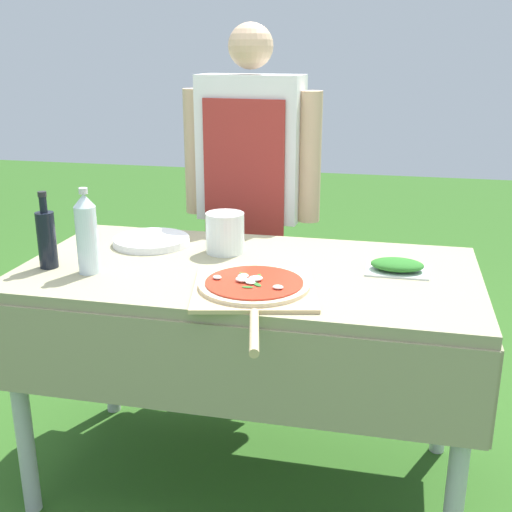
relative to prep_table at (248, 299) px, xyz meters
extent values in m
plane|color=#2D5B1E|center=(0.00, 0.00, -0.69)|extent=(12.00, 12.00, 0.00)
cube|color=gray|center=(0.00, 0.00, 0.09)|extent=(1.45, 0.75, 0.04)
cube|color=gray|center=(0.00, -0.38, -0.07)|extent=(1.45, 0.01, 0.28)
cube|color=gray|center=(0.00, 0.38, -0.07)|extent=(1.45, 0.01, 0.28)
cube|color=gray|center=(-0.73, 0.00, -0.07)|extent=(0.01, 0.75, 0.28)
cube|color=gray|center=(0.73, 0.00, -0.07)|extent=(0.01, 0.75, 0.28)
cylinder|color=#B7B7BC|center=(-0.66, -0.32, -0.31)|extent=(0.06, 0.06, 0.76)
cylinder|color=#B7B7BC|center=(0.66, -0.32, -0.31)|extent=(0.06, 0.06, 0.76)
cylinder|color=#B7B7BC|center=(-0.66, 0.32, -0.31)|extent=(0.06, 0.06, 0.76)
cylinder|color=#B7B7BC|center=(0.66, 0.32, -0.31)|extent=(0.06, 0.06, 0.76)
cylinder|color=#70604C|center=(-0.07, 0.68, -0.30)|extent=(0.11, 0.11, 0.78)
cylinder|color=#70604C|center=(-0.22, 0.69, -0.30)|extent=(0.11, 0.11, 0.78)
cube|color=silver|center=(-0.15, 0.68, 0.39)|extent=(0.44, 0.21, 0.59)
cube|color=#9E2D28|center=(-0.16, 0.58, 0.17)|extent=(0.34, 0.04, 0.85)
cylinder|color=tan|center=(0.10, 0.66, 0.36)|extent=(0.09, 0.09, 0.52)
cylinder|color=tan|center=(-0.39, 0.70, 0.36)|extent=(0.09, 0.09, 0.52)
sphere|color=tan|center=(-0.15, 0.68, 0.79)|extent=(0.18, 0.18, 0.18)
cube|color=#D1B27F|center=(0.07, -0.20, 0.11)|extent=(0.42, 0.42, 0.01)
cylinder|color=#D1B27F|center=(0.13, -0.49, 0.11)|extent=(0.08, 0.24, 0.02)
cylinder|color=beige|center=(0.07, -0.20, 0.13)|extent=(0.32, 0.32, 0.01)
cylinder|color=red|center=(0.07, -0.20, 0.13)|extent=(0.28, 0.28, 0.00)
ellipsoid|color=white|center=(0.07, -0.19, 0.14)|extent=(0.06, 0.06, 0.01)
ellipsoid|color=white|center=(0.14, -0.24, 0.14)|extent=(0.03, 0.03, 0.01)
ellipsoid|color=white|center=(0.06, -0.22, 0.14)|extent=(0.04, 0.03, 0.01)
ellipsoid|color=white|center=(0.03, -0.21, 0.14)|extent=(0.05, 0.05, 0.01)
ellipsoid|color=white|center=(0.03, -0.18, 0.14)|extent=(0.05, 0.05, 0.01)
ellipsoid|color=white|center=(-0.04, -0.20, 0.14)|extent=(0.04, 0.04, 0.01)
ellipsoid|color=white|center=(0.07, -0.19, 0.14)|extent=(0.04, 0.04, 0.01)
ellipsoid|color=#286B23|center=(0.02, -0.15, 0.14)|extent=(0.03, 0.02, 0.00)
ellipsoid|color=#286B23|center=(0.07, -0.15, 0.14)|extent=(0.02, 0.03, 0.00)
ellipsoid|color=#286B23|center=(0.06, -0.25, 0.14)|extent=(0.03, 0.02, 0.00)
ellipsoid|color=#286B23|center=(0.08, -0.23, 0.14)|extent=(0.04, 0.04, 0.00)
cylinder|color=black|center=(-0.62, -0.14, 0.20)|extent=(0.06, 0.06, 0.18)
cylinder|color=black|center=(-0.62, -0.14, 0.31)|extent=(0.02, 0.02, 0.05)
cylinder|color=#232326|center=(-0.62, -0.14, 0.35)|extent=(0.03, 0.03, 0.02)
cylinder|color=silver|center=(-0.47, -0.16, 0.21)|extent=(0.07, 0.07, 0.21)
cone|color=silver|center=(-0.47, -0.16, 0.34)|extent=(0.07, 0.07, 0.04)
cylinder|color=silver|center=(-0.47, -0.16, 0.37)|extent=(0.03, 0.03, 0.02)
cube|color=silver|center=(0.47, 0.06, 0.11)|extent=(0.20, 0.13, 0.01)
ellipsoid|color=#286B23|center=(0.47, 0.06, 0.13)|extent=(0.17, 0.11, 0.04)
cylinder|color=silver|center=(-0.11, 0.14, 0.18)|extent=(0.13, 0.13, 0.14)
cylinder|color=white|center=(-0.40, 0.18, 0.11)|extent=(0.27, 0.27, 0.00)
cylinder|color=white|center=(-0.40, 0.18, 0.12)|extent=(0.27, 0.27, 0.00)
cylinder|color=white|center=(-0.40, 0.18, 0.12)|extent=(0.27, 0.27, 0.00)
cylinder|color=white|center=(-0.40, 0.18, 0.13)|extent=(0.27, 0.27, 0.00)
cylinder|color=white|center=(-0.40, 0.18, 0.13)|extent=(0.27, 0.27, 0.00)
camera|label=1|loc=(0.45, -1.89, 0.77)|focal=45.00mm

